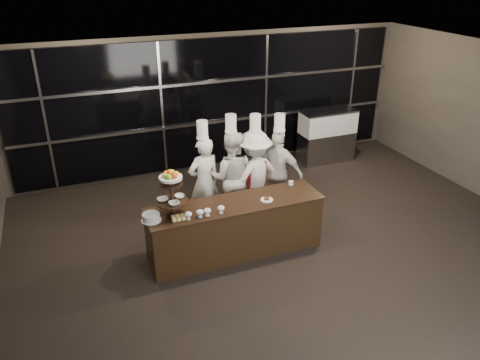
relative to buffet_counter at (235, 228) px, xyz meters
name	(u,v)px	position (x,y,z in m)	size (l,w,h in m)	color
room	(338,203)	(0.87, -1.50, 1.03)	(10.00, 10.00, 10.00)	black
window_wall	(215,103)	(0.87, 3.44, 1.04)	(8.60, 0.10, 2.80)	black
buffet_counter	(235,228)	(0.00, 0.00, 0.00)	(2.84, 0.74, 0.92)	black
display_stand	(171,190)	(-1.00, 0.00, 0.87)	(0.48, 0.48, 0.74)	black
compotes	(204,211)	(-0.58, -0.22, 0.54)	(0.62, 0.11, 0.12)	silver
layer_cake	(151,217)	(-1.34, -0.05, 0.51)	(0.30, 0.30, 0.11)	white
pastry_squares	(178,218)	(-0.96, -0.17, 0.48)	(0.20, 0.13, 0.05)	#F9D37A
small_plate	(267,199)	(0.50, -0.10, 0.47)	(0.20, 0.20, 0.05)	white
chef_cup	(291,183)	(1.11, 0.25, 0.49)	(0.08, 0.08, 0.07)	white
display_case	(327,133)	(3.39, 2.80, 0.22)	(1.30, 0.57, 1.24)	#A5A5AA
chef_a	(204,181)	(-0.17, 1.07, 0.39)	(0.67, 0.50, 1.96)	silver
chef_b	(231,176)	(0.33, 1.06, 0.40)	(1.01, 0.91, 2.01)	silver
chef_c	(254,175)	(0.75, 0.96, 0.39)	(1.22, 0.90, 2.00)	white
chef_d	(278,171)	(1.22, 0.99, 0.37)	(0.95, 0.97, 1.93)	silver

